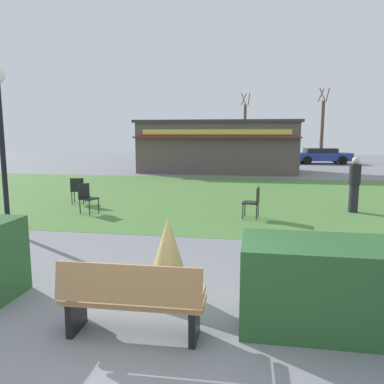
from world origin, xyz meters
name	(u,v)px	position (x,y,z in m)	size (l,w,h in m)	color
ground_plane	(130,354)	(0.00, 0.00, 0.00)	(80.00, 80.00, 0.00)	slate
lawn_patch	(221,196)	(0.00, 10.76, 0.00)	(36.00, 12.00, 0.01)	#4C7A38
park_bench	(132,299)	(-0.08, 0.33, 0.48)	(1.71, 0.56, 0.95)	#9E7547
hedge_right	(333,286)	(2.30, 0.99, 0.54)	(2.25, 1.10, 1.09)	#28562B
ornamental_grass_behind_left	(265,275)	(1.47, 1.45, 0.46)	(0.61, 0.61, 0.92)	tan
ornamental_grass_behind_right	(168,259)	(0.11, 1.42, 0.62)	(0.75, 0.75, 1.24)	tan
lamppost_mid	(1,130)	(-4.60, 4.48, 2.46)	(0.36, 0.36, 3.88)	black
food_kiosk	(218,146)	(-1.03, 20.03, 1.57)	(9.66, 4.62, 3.12)	#594C47
cafe_chair_west	(78,188)	(-4.65, 8.32, 0.53)	(0.54, 0.54, 0.89)	black
cafe_chair_east	(254,200)	(1.28, 7.03, 0.53)	(0.49, 0.49, 0.89)	black
cafe_chair_center	(87,196)	(-3.69, 6.93, 0.53)	(0.56, 0.56, 0.89)	black
person_strolling	(354,184)	(4.25, 8.42, 0.86)	(0.34, 0.34, 1.69)	#23232D
parked_car_west_slot	(189,154)	(-4.17, 27.29, 0.64)	(4.21, 2.07, 1.20)	maroon
parked_car_center_slot	(257,155)	(1.37, 27.29, 0.64)	(4.26, 2.18, 1.20)	#B7BABF
parked_car_east_slot	(322,155)	(6.26, 27.29, 0.64)	(4.36, 2.37, 1.20)	navy
tree_left_bg	(245,129)	(0.09, 34.72, 2.71)	(0.91, 0.96, 6.14)	brown
tree_right_bg	(322,129)	(6.76, 30.86, 2.69)	(0.91, 0.96, 6.10)	brown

